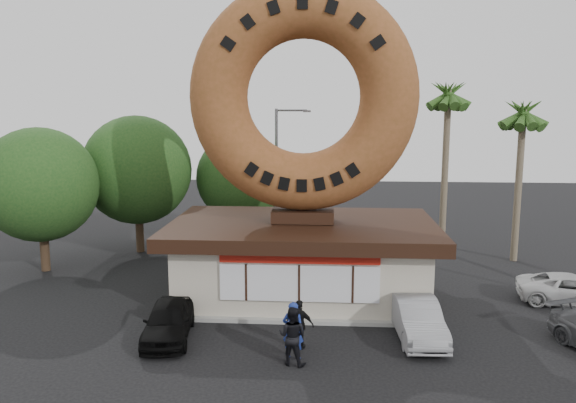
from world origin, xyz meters
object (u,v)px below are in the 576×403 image
Objects in this scene: giant_donut at (303,97)px; person_center at (292,336)px; car_silver at (417,319)px; street_lamp at (279,168)px; person_left at (293,330)px; car_black at (168,321)px; car_white at (573,289)px; person_right at (300,325)px; donut_shop at (303,257)px.

person_center is (-0.05, -6.55, -7.54)m from giant_donut.
giant_donut is 9.81m from car_silver.
car_silver is at bearing -44.38° from giant_donut.
person_left is (1.81, -16.16, -3.52)m from street_lamp.
car_black is (-4.52, -4.85, -7.82)m from giant_donut.
street_lamp reaches higher than car_silver.
giant_donut reaches higher than car_silver.
giant_donut is 10.26m from car_black.
car_silver is 0.95× the size of car_white.
car_white is (11.11, 5.18, -0.24)m from person_right.
street_lamp is at bearing 110.31° from car_silver.
donut_shop is at bearing 132.72° from car_silver.
giant_donut is at bearing -79.49° from street_lamp.
donut_shop is at bearing -81.42° from person_left.
car_white is at bearing -142.40° from person_right.
car_white is (7.00, 3.97, -0.07)m from car_silver.
giant_donut is 4.95× the size of person_center.
person_left is at bearing -83.61° from street_lamp.
car_black is at bearing 116.47° from car_white.
giant_donut reaches higher than donut_shop.
car_black is at bearing 6.26° from person_right.
street_lamp is at bearing 100.50° from donut_shop.
car_white is at bearing -143.10° from person_left.
car_black is 8.79m from car_silver.
person_left reaches higher than person_center.
car_white is at bearing -134.07° from person_center.
person_center is at bearing -90.43° from donut_shop.
person_left reaches higher than car_white.
giant_donut is at bearing 132.61° from car_silver.
person_right is 0.44× the size of car_black.
car_black is 0.94× the size of car_silver.
donut_shop reaches higher than person_center.
street_lamp is at bearing 100.51° from giant_donut.
person_center is (-0.00, -0.40, -0.01)m from person_left.
person_left is 0.44× the size of car_white.
car_silver is (4.29, 2.40, -0.27)m from person_center.
person_left is at bearing 127.86° from car_white.
street_lamp is 16.63m from person_left.
giant_donut reaches higher than person_right.
car_white is at bearing -0.85° from donut_shop.
giant_donut reaches higher than person_center.
giant_donut is at bearing -73.94° from person_center.
street_lamp reaches higher than car_black.
donut_shop is 2.88× the size of car_black.
giant_donut is (0.00, 0.02, 6.72)m from donut_shop.
person_right reaches higher than car_silver.
person_right is at bearing -88.66° from giant_donut.
car_silver is (4.29, 2.00, -0.28)m from person_left.
car_black is (-4.48, 1.30, -0.30)m from person_left.
street_lamp is 2.06× the size of car_black.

